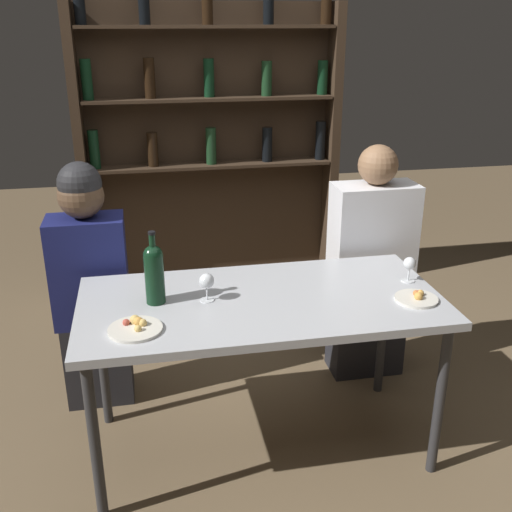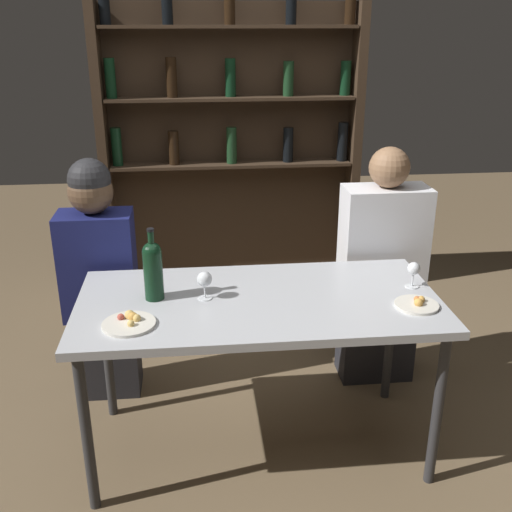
{
  "view_description": "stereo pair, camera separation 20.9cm",
  "coord_description": "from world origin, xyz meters",
  "px_view_note": "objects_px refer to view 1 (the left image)",
  "views": [
    {
      "loc": [
        -0.46,
        -2.24,
        1.85
      ],
      "look_at": [
        0.0,
        0.11,
        0.91
      ],
      "focal_mm": 42.0,
      "sensor_mm": 36.0,
      "label": 1
    },
    {
      "loc": [
        -0.25,
        -2.27,
        1.85
      ],
      "look_at": [
        0.0,
        0.11,
        0.91
      ],
      "focal_mm": 42.0,
      "sensor_mm": 36.0,
      "label": 2
    }
  ],
  "objects_px": {
    "wine_glass_1": "(207,282)",
    "food_plate_1": "(417,298)",
    "wine_glass_0": "(410,265)",
    "seated_person_right": "(370,271)",
    "seated_person_left": "(91,288)",
    "food_plate_0": "(136,327)",
    "wine_bottle": "(154,271)"
  },
  "relations": [
    {
      "from": "wine_glass_0",
      "to": "food_plate_0",
      "type": "height_order",
      "value": "wine_glass_0"
    },
    {
      "from": "seated_person_right",
      "to": "food_plate_0",
      "type": "bearing_deg",
      "value": -149.78
    },
    {
      "from": "wine_glass_1",
      "to": "food_plate_0",
      "type": "relative_size",
      "value": 0.59
    },
    {
      "from": "wine_glass_0",
      "to": "seated_person_right",
      "type": "height_order",
      "value": "seated_person_right"
    },
    {
      "from": "food_plate_0",
      "to": "seated_person_right",
      "type": "height_order",
      "value": "seated_person_right"
    },
    {
      "from": "food_plate_0",
      "to": "food_plate_1",
      "type": "xyz_separation_m",
      "value": [
        1.16,
        0.04,
        -0.0
      ]
    },
    {
      "from": "wine_glass_1",
      "to": "food_plate_0",
      "type": "bearing_deg",
      "value": -145.62
    },
    {
      "from": "wine_bottle",
      "to": "seated_person_right",
      "type": "bearing_deg",
      "value": 23.14
    },
    {
      "from": "wine_glass_1",
      "to": "seated_person_right",
      "type": "relative_size",
      "value": 0.1
    },
    {
      "from": "wine_glass_0",
      "to": "food_plate_0",
      "type": "relative_size",
      "value": 0.56
    },
    {
      "from": "wine_glass_0",
      "to": "food_plate_1",
      "type": "bearing_deg",
      "value": -103.63
    },
    {
      "from": "food_plate_0",
      "to": "seated_person_left",
      "type": "relative_size",
      "value": 0.17
    },
    {
      "from": "wine_glass_0",
      "to": "wine_glass_1",
      "type": "relative_size",
      "value": 0.94
    },
    {
      "from": "wine_glass_1",
      "to": "seated_person_left",
      "type": "distance_m",
      "value": 0.76
    },
    {
      "from": "seated_person_left",
      "to": "seated_person_right",
      "type": "xyz_separation_m",
      "value": [
        1.45,
        0.0,
        -0.03
      ]
    },
    {
      "from": "food_plate_0",
      "to": "food_plate_1",
      "type": "relative_size",
      "value": 1.15
    },
    {
      "from": "wine_glass_1",
      "to": "food_plate_0",
      "type": "distance_m",
      "value": 0.37
    },
    {
      "from": "wine_glass_0",
      "to": "seated_person_left",
      "type": "distance_m",
      "value": 1.53
    },
    {
      "from": "wine_bottle",
      "to": "seated_person_right",
      "type": "distance_m",
      "value": 1.28
    },
    {
      "from": "wine_glass_1",
      "to": "food_plate_1",
      "type": "xyz_separation_m",
      "value": [
        0.87,
        -0.16,
        -0.08
      ]
    },
    {
      "from": "wine_bottle",
      "to": "food_plate_1",
      "type": "height_order",
      "value": "wine_bottle"
    },
    {
      "from": "seated_person_left",
      "to": "seated_person_right",
      "type": "bearing_deg",
      "value": 0.0
    },
    {
      "from": "food_plate_1",
      "to": "wine_glass_0",
      "type": "bearing_deg",
      "value": 76.37
    },
    {
      "from": "wine_glass_1",
      "to": "seated_person_right",
      "type": "bearing_deg",
      "value": 28.82
    },
    {
      "from": "wine_glass_1",
      "to": "seated_person_right",
      "type": "height_order",
      "value": "seated_person_right"
    },
    {
      "from": "wine_bottle",
      "to": "food_plate_1",
      "type": "bearing_deg",
      "value": -9.82
    },
    {
      "from": "food_plate_0",
      "to": "seated_person_right",
      "type": "bearing_deg",
      "value": 30.22
    },
    {
      "from": "seated_person_right",
      "to": "wine_bottle",
      "type": "bearing_deg",
      "value": -156.86
    },
    {
      "from": "food_plate_0",
      "to": "seated_person_right",
      "type": "distance_m",
      "value": 1.43
    },
    {
      "from": "food_plate_1",
      "to": "seated_person_left",
      "type": "bearing_deg",
      "value": 154.04
    },
    {
      "from": "wine_bottle",
      "to": "wine_glass_1",
      "type": "bearing_deg",
      "value": -6.5
    },
    {
      "from": "seated_person_right",
      "to": "food_plate_1",
      "type": "bearing_deg",
      "value": -95.33
    }
  ]
}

